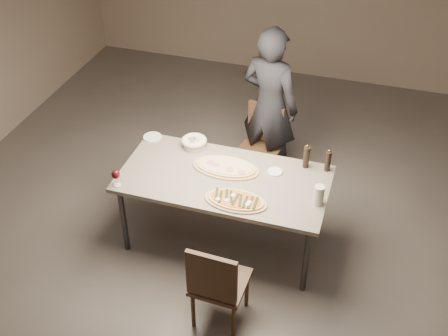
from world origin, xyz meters
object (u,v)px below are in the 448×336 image
(zucchini_pizza, at_px, (236,200))
(chair_far, at_px, (261,141))
(chair_near, at_px, (217,282))
(ham_pizza, at_px, (226,167))
(bread_basket, at_px, (194,142))
(dining_table, at_px, (224,182))
(diner, at_px, (270,106))
(carafe, at_px, (319,195))
(pepper_mill_left, at_px, (328,161))

(zucchini_pizza, bearing_deg, chair_far, 77.32)
(chair_near, distance_m, chair_far, 1.93)
(ham_pizza, distance_m, chair_near, 1.11)
(zucchini_pizza, bearing_deg, ham_pizza, 100.20)
(ham_pizza, bearing_deg, bread_basket, 131.28)
(bread_basket, distance_m, chair_near, 1.46)
(dining_table, relative_size, ham_pizza, 2.99)
(bread_basket, xyz_separation_m, diner, (0.53, 0.77, 0.04))
(chair_far, bearing_deg, zucchini_pizza, 105.08)
(zucchini_pizza, xyz_separation_m, ham_pizza, (-0.21, 0.40, -0.00))
(ham_pizza, xyz_separation_m, carafe, (0.85, -0.23, 0.07))
(dining_table, xyz_separation_m, pepper_mill_left, (0.83, 0.36, 0.16))
(zucchini_pizza, bearing_deg, pepper_mill_left, 27.83)
(zucchini_pizza, relative_size, carafe, 2.95)
(zucchini_pizza, height_order, bread_basket, bread_basket)
(carafe, xyz_separation_m, diner, (-0.70, 1.23, 0.00))
(zucchini_pizza, xyz_separation_m, carafe, (0.64, 0.18, 0.07))
(bread_basket, xyz_separation_m, pepper_mill_left, (1.23, 0.00, 0.05))
(chair_near, relative_size, chair_far, 1.00)
(ham_pizza, distance_m, pepper_mill_left, 0.89)
(diner, bearing_deg, ham_pizza, 97.50)
(pepper_mill_left, distance_m, diner, 1.04)
(carafe, relative_size, diner, 0.11)
(bread_basket, bearing_deg, diner, 55.49)
(diner, bearing_deg, chair_far, 86.76)
(dining_table, distance_m, ham_pizza, 0.14)
(zucchini_pizza, distance_m, chair_far, 1.32)
(dining_table, height_order, zucchini_pizza, zucchini_pizza)
(bread_basket, relative_size, diner, 0.14)
(chair_far, height_order, diner, diner)
(ham_pizza, relative_size, chair_far, 0.70)
(pepper_mill_left, xyz_separation_m, carafe, (0.00, -0.47, -0.01))
(zucchini_pizza, height_order, pepper_mill_left, pepper_mill_left)
(ham_pizza, xyz_separation_m, chair_far, (0.11, 0.88, -0.28))
(dining_table, relative_size, bread_basket, 7.70)
(ham_pizza, distance_m, chair_far, 0.93)
(chair_far, bearing_deg, chair_near, 104.77)
(zucchini_pizza, distance_m, diner, 1.41)
(bread_basket, bearing_deg, dining_table, -41.88)
(zucchini_pizza, bearing_deg, bread_basket, 115.30)
(chair_far, distance_m, diner, 0.38)
(carafe, bearing_deg, pepper_mill_left, 90.00)
(chair_near, bearing_deg, ham_pizza, 105.75)
(pepper_mill_left, height_order, diner, diner)
(zucchini_pizza, bearing_deg, chair_near, -103.63)
(pepper_mill_left, relative_size, chair_far, 0.25)
(dining_table, xyz_separation_m, diner, (0.13, 1.13, 0.15))
(chair_near, bearing_deg, diner, 95.08)
(dining_table, relative_size, zucchini_pizza, 3.43)
(ham_pizza, bearing_deg, chair_near, -93.23)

